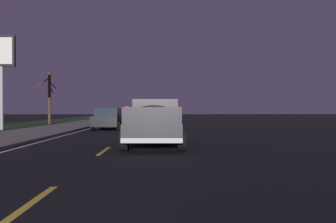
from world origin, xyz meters
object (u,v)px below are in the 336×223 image
sedan_tan (161,118)px  pickup_truck (155,121)px  sedan_black (109,119)px  bare_tree_far (49,97)px  sedan_green (130,115)px  gas_price_sign (1,59)px

sedan_tan → pickup_truck: bearing=178.9°
sedan_tan → sedan_black: size_ratio=1.00×
sedan_tan → bare_tree_far: (8.50, 11.04, 1.88)m
sedan_green → gas_price_sign: size_ratio=0.67×
sedan_black → gas_price_sign: 8.61m
gas_price_sign → bare_tree_far: gas_price_sign is taller
sedan_black → bare_tree_far: 12.03m
gas_price_sign → bare_tree_far: size_ratio=1.31×
sedan_green → gas_price_sign: bearing=154.8°
pickup_truck → sedan_black: pickup_truck is taller
bare_tree_far → pickup_truck: bearing=-152.1°
sedan_black → sedan_green: bearing=-0.1°
sedan_black → bare_tree_far: size_ratio=0.87×
sedan_black → bare_tree_far: (9.38, 7.30, 1.88)m
sedan_black → gas_price_sign: size_ratio=0.67×
sedan_tan → bare_tree_far: size_ratio=0.87×
pickup_truck → gas_price_sign: size_ratio=0.82×
sedan_tan → bare_tree_far: bearing=52.4°
sedan_tan → sedan_green: 15.25m
sedan_tan → gas_price_sign: 12.07m
gas_price_sign → bare_tree_far: 9.98m
sedan_tan → gas_price_sign: size_ratio=0.67×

